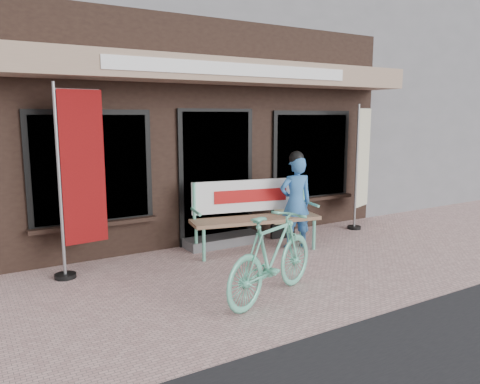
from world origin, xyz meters
TOP-DOWN VIEW (x-y plane):
  - ground at (0.00, 0.00)m, footprint 70.00×70.00m
  - storefront at (0.00, 4.96)m, footprint 7.00×6.77m
  - neighbor_right_near at (8.50, 5.50)m, footprint 10.00×7.00m
  - bench at (0.28, 1.28)m, footprint 2.07×0.90m
  - person at (0.91, 1.02)m, footprint 0.60×0.47m
  - bicycle at (-0.62, -0.51)m, footprint 1.73×1.06m
  - nobori_red at (-2.29, 1.45)m, footprint 0.74×0.30m
  - nobori_cream at (2.83, 1.52)m, footprint 0.67×0.38m
  - menu_stand at (1.08, 1.59)m, footprint 0.43×0.18m

SIDE VIEW (x-z plane):
  - ground at x=0.00m, z-range 0.00..0.00m
  - menu_stand at x=1.08m, z-range 0.01..0.85m
  - bicycle at x=-0.62m, z-range 0.00..1.01m
  - bench at x=0.28m, z-range 0.09..1.19m
  - person at x=0.91m, z-range -0.01..1.53m
  - nobori_cream at x=2.83m, z-range 0.04..2.33m
  - nobori_red at x=-2.29m, z-range 0.04..2.54m
  - neighbor_right_near at x=8.50m, z-range 0.00..5.60m
  - storefront at x=0.00m, z-range -0.01..5.99m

